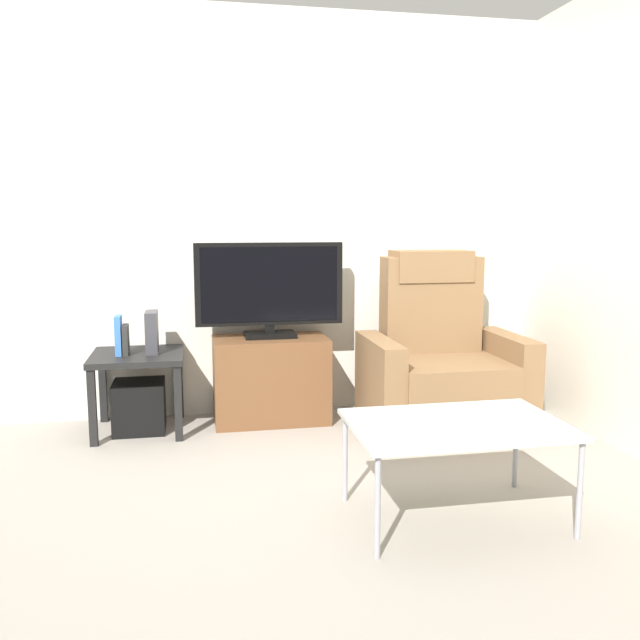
{
  "coord_description": "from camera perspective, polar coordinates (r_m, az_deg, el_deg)",
  "views": [
    {
      "loc": [
        -0.48,
        -3.28,
        1.28
      ],
      "look_at": [
        0.25,
        0.5,
        0.7
      ],
      "focal_mm": 37.62,
      "sensor_mm": 36.0,
      "label": 1
    }
  ],
  "objects": [
    {
      "name": "ground_plane",
      "position": [
        3.55,
        -2.46,
        -12.56
      ],
      "size": [
        6.4,
        6.4,
        0.0
      ],
      "primitive_type": "plane",
      "color": "gray"
    },
    {
      "name": "wall_back",
      "position": [
        4.43,
        -4.76,
        8.8
      ],
      "size": [
        6.4,
        0.06,
        2.6
      ],
      "primitive_type": "cube",
      "color": "beige",
      "rests_on": "ground"
    },
    {
      "name": "wall_side",
      "position": [
        4.04,
        25.1,
        8.06
      ],
      "size": [
        0.06,
        4.48,
        2.6
      ],
      "primitive_type": "cube",
      "color": "beige",
      "rests_on": "ground"
    },
    {
      "name": "tv_stand",
      "position": [
        4.29,
        -4.23,
        -5.04
      ],
      "size": [
        0.72,
        0.4,
        0.54
      ],
      "color": "brown",
      "rests_on": "ground"
    },
    {
      "name": "television",
      "position": [
        4.21,
        -4.35,
        2.77
      ],
      "size": [
        0.93,
        0.2,
        0.6
      ],
      "color": "black",
      "rests_on": "tv_stand"
    },
    {
      "name": "recliner_armchair",
      "position": [
        4.31,
        10.22,
        -3.71
      ],
      "size": [
        0.98,
        0.78,
        1.08
      ],
      "rotation": [
        0.0,
        0.0,
        0.14
      ],
      "color": "brown",
      "rests_on": "ground"
    },
    {
      "name": "side_table",
      "position": [
        4.2,
        -15.25,
        -3.79
      ],
      "size": [
        0.54,
        0.54,
        0.48
      ],
      "color": "black",
      "rests_on": "ground"
    },
    {
      "name": "subwoofer_box",
      "position": [
        4.25,
        -15.12,
        -7.1
      ],
      "size": [
        0.3,
        0.3,
        0.3
      ],
      "primitive_type": "cube",
      "color": "black",
      "rests_on": "ground"
    },
    {
      "name": "book_leftmost",
      "position": [
        4.15,
        -16.76,
        -1.26
      ],
      "size": [
        0.04,
        0.13,
        0.23
      ],
      "primitive_type": "cube",
      "color": "#3366B2",
      "rests_on": "side_table"
    },
    {
      "name": "book_middle",
      "position": [
        4.15,
        -16.2,
        -1.62
      ],
      "size": [
        0.03,
        0.13,
        0.18
      ],
      "primitive_type": "cube",
      "color": "#262626",
      "rests_on": "side_table"
    },
    {
      "name": "game_console",
      "position": [
        4.16,
        -14.12,
        -1.0
      ],
      "size": [
        0.07,
        0.2,
        0.25
      ],
      "primitive_type": "cube",
      "color": "#333338",
      "rests_on": "side_table"
    },
    {
      "name": "coffee_table",
      "position": [
        2.93,
        11.52,
        -9.04
      ],
      "size": [
        0.9,
        0.6,
        0.43
      ],
      "color": "#B2C6C1",
      "rests_on": "ground"
    },
    {
      "name": "cell_phone",
      "position": [
        2.98,
        14.0,
        -8.16
      ],
      "size": [
        0.14,
        0.16,
        0.01
      ],
      "primitive_type": "cube",
      "rotation": [
        0.0,
        0.0,
        -0.61
      ],
      "color": "#B7B7BC",
      "rests_on": "coffee_table"
    }
  ]
}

